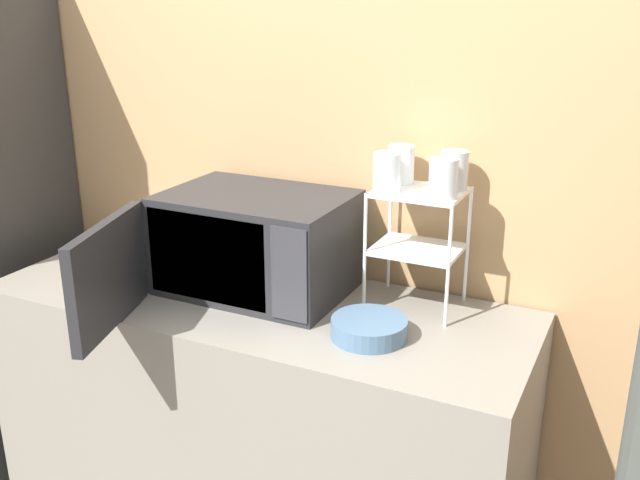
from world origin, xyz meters
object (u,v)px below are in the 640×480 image
Objects in this scene: dish_rack at (418,224)px; bowl at (369,329)px; glass_front_right at (443,178)px; glass_front_left at (387,172)px; microwave at (250,244)px; glass_back_left at (401,164)px; glass_back_right at (454,170)px.

dish_rack reaches higher than bowl.
bowl is (-0.12, -0.20, -0.38)m from glass_front_right.
dish_rack is at bearing 33.00° from glass_front_left.
dish_rack is (0.49, 0.11, 0.10)m from microwave.
glass_back_left reaches higher than bowl.
glass_back_right is (0.08, 0.05, 0.15)m from dish_rack.
glass_back_left is at bearing 179.23° from glass_back_right.
glass_front_left is 1.00× the size of glass_back_left.
glass_front_right is 0.53× the size of bowl.
glass_back_left is 0.49m from bowl.
glass_back_right is (0.57, 0.17, 0.25)m from microwave.
microwave is 0.51m from dish_rack.
glass_front_left and glass_back_right have the same top height.
glass_front_right and glass_back_left have the same top height.
glass_back_right reaches higher than bowl.
glass_back_left is (-0.16, 0.11, 0.00)m from glass_front_right.
microwave is 7.40× the size of glass_front_left.
dish_rack is 3.24× the size of glass_front_right.
glass_front_right reaches higher than microwave.
bowl is at bearing -79.35° from glass_front_left.
microwave is at bearing -173.64° from glass_front_right.
glass_back_left is at bearing 146.24° from glass_front_right.
dish_rack is 0.34m from bowl.
glass_back_left is (-0.08, 0.05, 0.15)m from dish_rack.
glass_front_right is 0.19m from glass_back_left.
glass_back_left is (0.00, 0.11, 0.00)m from glass_front_left.
bowl is at bearing -83.35° from glass_back_left.
bowl is at bearing -111.95° from glass_back_right.
dish_rack is at bearing 147.59° from glass_front_right.
glass_back_left is at bearing 89.04° from glass_front_left.
microwave is 2.28× the size of dish_rack.
glass_front_right is at bearing -33.76° from glass_back_left.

